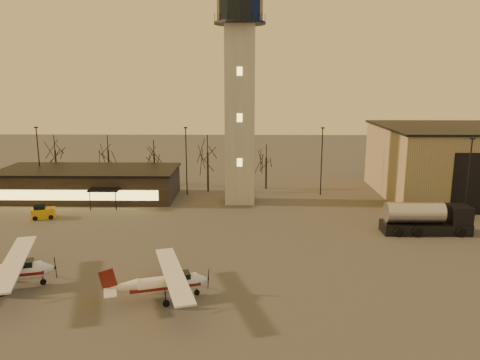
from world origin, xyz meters
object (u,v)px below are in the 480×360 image
object	(u,v)px
terminal	(89,183)
fuel_truck	(425,221)
cessna_rear	(10,275)
service_cart	(43,213)
cessna_front	(169,286)
control_tower	(240,84)

from	to	relation	value
terminal	fuel_truck	distance (m)	45.77
cessna_rear	service_cart	xyz separation A→B (m)	(-5.86, 19.78, -0.52)
cessna_rear	service_cart	bearing A→B (deg)	90.32
cessna_front	fuel_truck	world-z (taller)	fuel_truck
terminal	cessna_front	size ratio (longest dim) A/B	2.29
fuel_truck	control_tower	bearing A→B (deg)	147.08
terminal	cessna_front	xyz separation A→B (m)	(16.89, -31.95, -1.10)
fuel_truck	service_cart	bearing A→B (deg)	173.34
terminal	cessna_rear	distance (m)	30.46
cessna_front	cessna_rear	size ratio (longest dim) A/B	0.89
control_tower	cessna_front	bearing A→B (deg)	-99.67
terminal	control_tower	bearing A→B (deg)	-5.15
cessna_front	cessna_rear	world-z (taller)	cessna_rear
cessna_rear	terminal	bearing A→B (deg)	80.27
cessna_rear	service_cart	size ratio (longest dim) A/B	4.10
control_tower	fuel_truck	size ratio (longest dim) A/B	3.36
control_tower	fuel_truck	bearing A→B (deg)	-32.43
terminal	service_cart	xyz separation A→B (m)	(-2.44, -10.47, -1.50)
control_tower	service_cart	distance (m)	30.24
terminal	cessna_rear	world-z (taller)	terminal
fuel_truck	service_cart	xyz separation A→B (m)	(-45.54, 4.92, -0.76)
cessna_front	fuel_truck	bearing A→B (deg)	14.95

